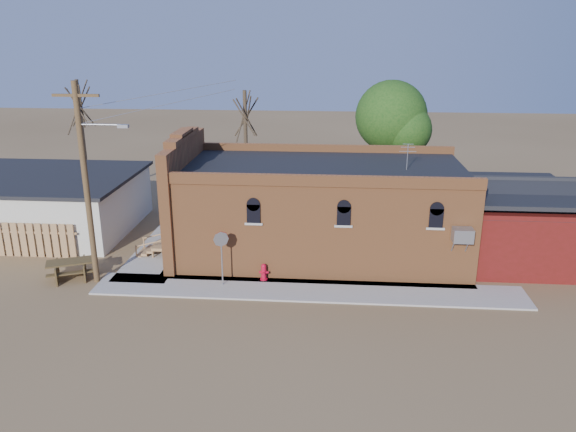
# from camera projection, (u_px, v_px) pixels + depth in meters

# --- Properties ---
(ground) EXTENTS (120.00, 120.00, 0.00)m
(ground) POSITION_uv_depth(u_px,v_px,m) (272.00, 299.00, 24.01)
(ground) COLOR brown
(ground) RESTS_ON ground
(sidewalk_south) EXTENTS (19.00, 2.20, 0.08)m
(sidewalk_south) POSITION_uv_depth(u_px,v_px,m) (308.00, 290.00, 24.74)
(sidewalk_south) COLOR #9E9991
(sidewalk_south) RESTS_ON ground
(sidewalk_west) EXTENTS (2.60, 10.00, 0.08)m
(sidewalk_west) POSITION_uv_depth(u_px,v_px,m) (167.00, 244.00, 30.15)
(sidewalk_west) COLOR #9E9991
(sidewalk_west) RESTS_ON ground
(brick_bar) EXTENTS (16.40, 7.97, 6.30)m
(brick_bar) POSITION_uv_depth(u_px,v_px,m) (315.00, 210.00, 28.35)
(brick_bar) COLOR #AC6334
(brick_bar) RESTS_ON ground
(red_shed) EXTENTS (5.40, 6.40, 4.30)m
(red_shed) POSITION_uv_depth(u_px,v_px,m) (515.00, 216.00, 27.64)
(red_shed) COLOR #51120D
(red_shed) RESTS_ON ground
(wood_fence) EXTENTS (5.20, 0.10, 1.80)m
(wood_fence) POSITION_uv_depth(u_px,v_px,m) (28.00, 240.00, 28.29)
(wood_fence) COLOR #9C6E46
(wood_fence) RESTS_ON ground
(utility_pole) EXTENTS (3.12, 0.26, 9.00)m
(utility_pole) POSITION_uv_depth(u_px,v_px,m) (87.00, 181.00, 24.26)
(utility_pole) COLOR #432C1A
(utility_pole) RESTS_ON ground
(tree_bare_near) EXTENTS (2.80, 2.80, 7.65)m
(tree_bare_near) POSITION_uv_depth(u_px,v_px,m) (245.00, 115.00, 34.67)
(tree_bare_near) COLOR #4A3D2A
(tree_bare_near) RESTS_ON ground
(tree_bare_far) EXTENTS (2.80, 2.80, 8.16)m
(tree_bare_far) POSITION_uv_depth(u_px,v_px,m) (79.00, 105.00, 36.32)
(tree_bare_far) COLOR #4A3D2A
(tree_bare_far) RESTS_ON ground
(tree_leafy) EXTENTS (4.40, 4.40, 8.15)m
(tree_leafy) POSITION_uv_depth(u_px,v_px,m) (391.00, 116.00, 34.48)
(tree_leafy) COLOR #4A3D2A
(tree_leafy) RESTS_ON ground
(fire_hydrant) EXTENTS (0.45, 0.44, 0.78)m
(fire_hydrant) POSITION_uv_depth(u_px,v_px,m) (264.00, 272.00, 25.61)
(fire_hydrant) COLOR #B40A23
(fire_hydrant) RESTS_ON sidewalk_south
(stop_sign) EXTENTS (0.64, 0.34, 2.53)m
(stop_sign) POSITION_uv_depth(u_px,v_px,m) (221.00, 244.00, 24.61)
(stop_sign) COLOR #939398
(stop_sign) RESTS_ON sidewalk_south
(trash_barrel) EXTENTS (0.76, 0.76, 0.89)m
(trash_barrel) POSITION_uv_depth(u_px,v_px,m) (182.00, 240.00, 29.41)
(trash_barrel) COLOR navy
(trash_barrel) RESTS_ON sidewalk_west
(picnic_table) EXTENTS (2.51, 2.23, 0.86)m
(picnic_table) POSITION_uv_depth(u_px,v_px,m) (71.00, 267.00, 25.89)
(picnic_table) COLOR #4B3A1E
(picnic_table) RESTS_ON ground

